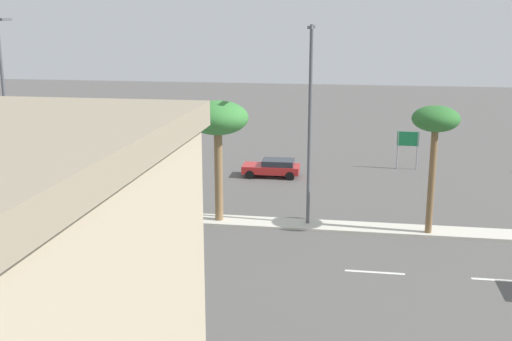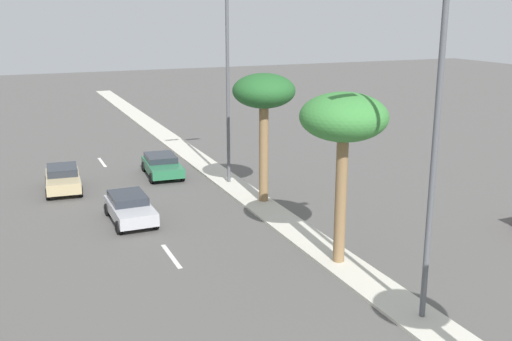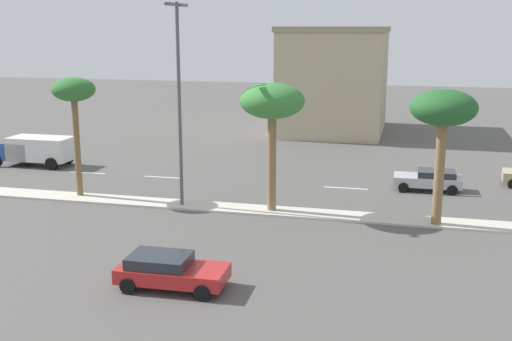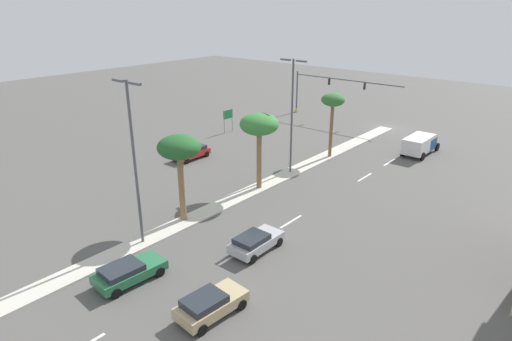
% 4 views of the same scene
% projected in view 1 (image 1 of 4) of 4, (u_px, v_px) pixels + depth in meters
% --- Properties ---
extents(ground_plane, '(160.00, 160.00, 0.00)m').
position_uv_depth(ground_plane, '(117.00, 216.00, 37.79)').
color(ground_plane, '#565451').
extents(lane_stripe_left, '(0.20, 2.80, 0.01)m').
position_uv_depth(lane_stripe_left, '(503.00, 280.00, 28.42)').
color(lane_stripe_left, silver).
rests_on(lane_stripe_left, ground).
extents(lane_stripe_front, '(0.20, 2.80, 0.01)m').
position_uv_depth(lane_stripe_front, '(375.00, 272.00, 29.33)').
color(lane_stripe_front, silver).
rests_on(lane_stripe_front, ground).
extents(lane_stripe_right, '(0.20, 2.80, 0.01)m').
position_uv_depth(lane_stripe_right, '(125.00, 256.00, 31.28)').
color(lane_stripe_right, silver).
rests_on(lane_stripe_right, ground).
extents(lane_stripe_center, '(0.20, 2.80, 0.01)m').
position_uv_depth(lane_stripe_center, '(2.00, 249.00, 32.35)').
color(lane_stripe_center, silver).
rests_on(lane_stripe_center, ground).
extents(directional_road_sign, '(0.10, 1.69, 3.03)m').
position_uv_depth(directional_road_sign, '(408.00, 142.00, 48.96)').
color(directional_road_sign, gray).
rests_on(directional_road_sign, ground).
extents(palm_tree_far, '(2.54, 2.54, 7.07)m').
position_uv_depth(palm_tree_far, '(436.00, 124.00, 33.04)').
color(palm_tree_far, brown).
rests_on(palm_tree_far, median_curb).
extents(palm_tree_outboard, '(3.51, 3.51, 7.04)m').
position_uv_depth(palm_tree_outboard, '(218.00, 121.00, 35.27)').
color(palm_tree_outboard, olive).
rests_on(palm_tree_outboard, median_curb).
extents(palm_tree_trailing, '(3.32, 3.32, 6.94)m').
position_uv_depth(palm_tree_trailing, '(76.00, 117.00, 37.12)').
color(palm_tree_trailing, olive).
rests_on(palm_tree_trailing, median_curb).
extents(street_lamp_center, '(2.90, 0.24, 11.25)m').
position_uv_depth(street_lamp_center, '(310.00, 112.00, 34.52)').
color(street_lamp_center, '#515459').
rests_on(street_lamp_center, median_curb).
extents(street_lamp_far, '(2.90, 0.24, 11.64)m').
position_uv_depth(street_lamp_far, '(5.00, 102.00, 37.16)').
color(street_lamp_far, '#515459').
rests_on(street_lamp_far, median_curb).
extents(sedan_red_far, '(2.14, 4.32, 1.33)m').
position_uv_depth(sedan_red_far, '(273.00, 167.00, 46.96)').
color(sedan_red_far, red).
rests_on(sedan_red_far, ground).
extents(sedan_silver_front, '(2.02, 4.16, 1.32)m').
position_uv_depth(sedan_silver_front, '(22.00, 242.00, 31.27)').
color(sedan_silver_front, '#B2B2B7').
rests_on(sedan_silver_front, ground).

